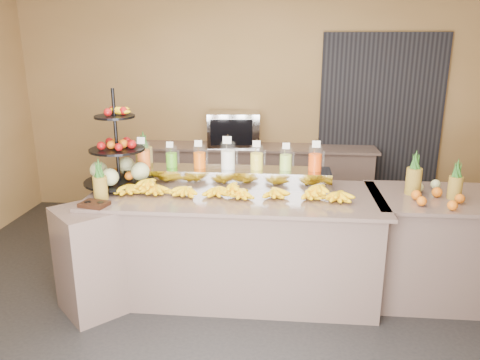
# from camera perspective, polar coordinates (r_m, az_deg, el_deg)

# --- Properties ---
(ground) EXTENTS (6.00, 6.00, 0.00)m
(ground) POSITION_cam_1_polar(r_m,az_deg,el_deg) (4.14, -0.95, -15.36)
(ground) COLOR black
(ground) RESTS_ON ground
(room_envelope) EXTENTS (6.04, 5.02, 2.82)m
(room_envelope) POSITION_cam_1_polar(r_m,az_deg,el_deg) (4.30, 2.63, 12.34)
(room_envelope) COLOR olive
(room_envelope) RESTS_ON ground
(buffet_counter) EXTENTS (2.75, 1.25, 0.93)m
(buffet_counter) POSITION_cam_1_polar(r_m,az_deg,el_deg) (4.16, -2.18, -7.93)
(buffet_counter) COLOR gray
(buffet_counter) RESTS_ON ground
(right_counter) EXTENTS (1.08, 0.88, 0.93)m
(right_counter) POSITION_cam_1_polar(r_m,az_deg,el_deg) (4.46, 22.13, -7.48)
(right_counter) COLOR gray
(right_counter) RESTS_ON ground
(back_ledge) EXTENTS (3.10, 0.55, 0.93)m
(back_ledge) POSITION_cam_1_polar(r_m,az_deg,el_deg) (6.01, 1.35, -0.14)
(back_ledge) COLOR gray
(back_ledge) RESTS_ON ground
(pitcher_tray) EXTENTS (1.85, 0.30, 0.15)m
(pitcher_tray) POSITION_cam_1_polar(r_m,az_deg,el_deg) (4.27, -1.45, 0.44)
(pitcher_tray) COLOR gray
(pitcher_tray) RESTS_ON buffet_counter
(juice_pitcher_orange_a) EXTENTS (0.12, 0.13, 0.30)m
(juice_pitcher_orange_a) POSITION_cam_1_polar(r_m,az_deg,el_deg) (4.39, -11.66, 2.89)
(juice_pitcher_orange_a) COLOR silver
(juice_pitcher_orange_a) RESTS_ON pitcher_tray
(juice_pitcher_green) EXTENTS (0.11, 0.11, 0.26)m
(juice_pitcher_green) POSITION_cam_1_polar(r_m,az_deg,el_deg) (4.32, -8.34, 2.68)
(juice_pitcher_green) COLOR silver
(juice_pitcher_green) RESTS_ON pitcher_tray
(juice_pitcher_orange_b) EXTENTS (0.11, 0.12, 0.28)m
(juice_pitcher_orange_b) POSITION_cam_1_polar(r_m,az_deg,el_deg) (4.27, -4.95, 2.70)
(juice_pitcher_orange_b) COLOR silver
(juice_pitcher_orange_b) RESTS_ON pitcher_tray
(juice_pitcher_milk) EXTENTS (0.13, 0.14, 0.32)m
(juice_pitcher_milk) POSITION_cam_1_polar(r_m,az_deg,el_deg) (4.22, -1.47, 2.83)
(juice_pitcher_milk) COLOR silver
(juice_pitcher_milk) RESTS_ON pitcher_tray
(juice_pitcher_lemon) EXTENTS (0.12, 0.12, 0.28)m
(juice_pitcher_lemon) POSITION_cam_1_polar(r_m,az_deg,el_deg) (4.21, 2.05, 2.59)
(juice_pitcher_lemon) COLOR silver
(juice_pitcher_lemon) RESTS_ON pitcher_tray
(juice_pitcher_lime) EXTENTS (0.11, 0.12, 0.27)m
(juice_pitcher_lime) POSITION_cam_1_polar(r_m,az_deg,el_deg) (4.20, 5.60, 2.43)
(juice_pitcher_lime) COLOR silver
(juice_pitcher_lime) RESTS_ON pitcher_tray
(juice_pitcher_orange_c) EXTENTS (0.12, 0.13, 0.29)m
(juice_pitcher_orange_c) POSITION_cam_1_polar(r_m,az_deg,el_deg) (4.21, 9.14, 2.44)
(juice_pitcher_orange_c) COLOR silver
(juice_pitcher_orange_c) RESTS_ON pitcher_tray
(banana_heap) EXTENTS (2.04, 0.18, 0.17)m
(banana_heap) POSITION_cam_1_polar(r_m,az_deg,el_deg) (3.96, -1.18, -1.02)
(banana_heap) COLOR yellow
(banana_heap) RESTS_ON buffet_counter
(fruit_stand) EXTENTS (0.73, 0.73, 0.88)m
(fruit_stand) POSITION_cam_1_polar(r_m,az_deg,el_deg) (4.30, -14.13, 2.09)
(fruit_stand) COLOR black
(fruit_stand) RESTS_ON buffet_counter
(condiment_caddy) EXTENTS (0.24, 0.20, 0.03)m
(condiment_caddy) POSITION_cam_1_polar(r_m,az_deg,el_deg) (3.90, -17.35, -2.83)
(condiment_caddy) COLOR black
(condiment_caddy) RESTS_ON buffet_counter
(pineapple_left_a) EXTENTS (0.12, 0.12, 0.36)m
(pineapple_left_a) POSITION_cam_1_polar(r_m,az_deg,el_deg) (4.01, -16.68, -0.54)
(pineapple_left_a) COLOR brown
(pineapple_left_a) RESTS_ON buffet_counter
(pineapple_left_b) EXTENTS (0.16, 0.16, 0.46)m
(pineapple_left_b) POSITION_cam_1_polar(r_m,az_deg,el_deg) (4.55, -11.58, 2.43)
(pineapple_left_b) COLOR brown
(pineapple_left_b) RESTS_ON buffet_counter
(right_fruit_pile) EXTENTS (0.43, 0.41, 0.23)m
(right_fruit_pile) POSITION_cam_1_polar(r_m,az_deg,el_deg) (4.17, 22.63, -1.29)
(right_fruit_pile) COLOR brown
(right_fruit_pile) RESTS_ON right_counter
(oven_warmer) EXTENTS (0.67, 0.50, 0.42)m
(oven_warmer) POSITION_cam_1_polar(r_m,az_deg,el_deg) (5.87, -0.80, 6.23)
(oven_warmer) COLOR gray
(oven_warmer) RESTS_ON back_ledge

